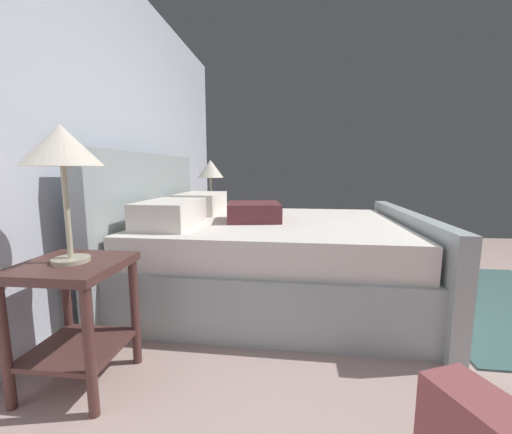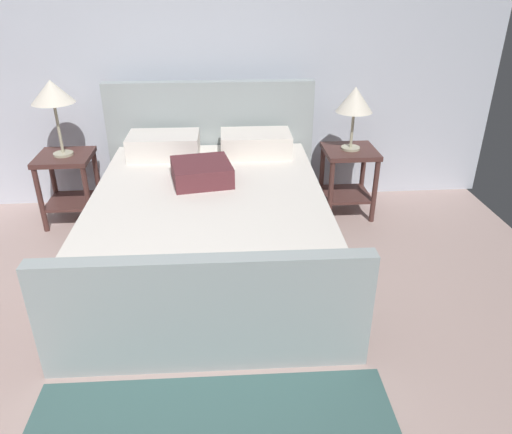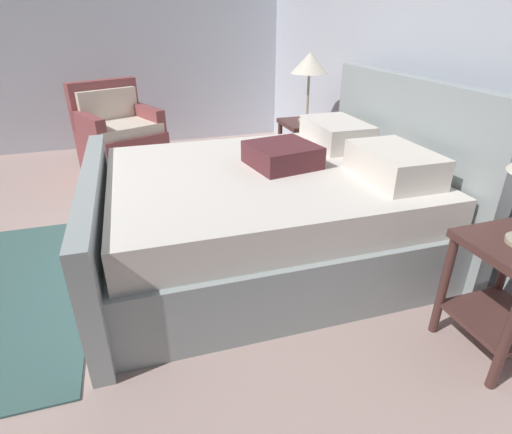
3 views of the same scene
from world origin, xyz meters
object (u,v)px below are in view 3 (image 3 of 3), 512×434
Objects in this scene: table_lamp_left at (310,65)px; armchair at (119,137)px; nightstand_right at (512,281)px; nightstand_left at (305,142)px; bed at (271,208)px.

table_lamp_left is 2.09m from armchair.
nightstand_right is 2.40m from nightstand_left.
bed is 1.62m from table_lamp_left.
nightstand_right is 3.72m from armchair.
bed is 3.57× the size of table_lamp_left.
bed is 1.44m from nightstand_left.
table_lamp_left reaches higher than armchair.
armchair is (-3.32, -1.67, -0.06)m from nightstand_right.
table_lamp_left is at bearing 180.00° from nightstand_left.
nightstand_left is at bearing 146.73° from bed.
bed is at bearing -148.10° from nightstand_right.
table_lamp_left is at bearing 61.64° from armchair.
bed is 1.41m from nightstand_right.
nightstand_right is 1.00× the size of nightstand_left.
nightstand_left is (-2.40, 0.04, 0.00)m from nightstand_right.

